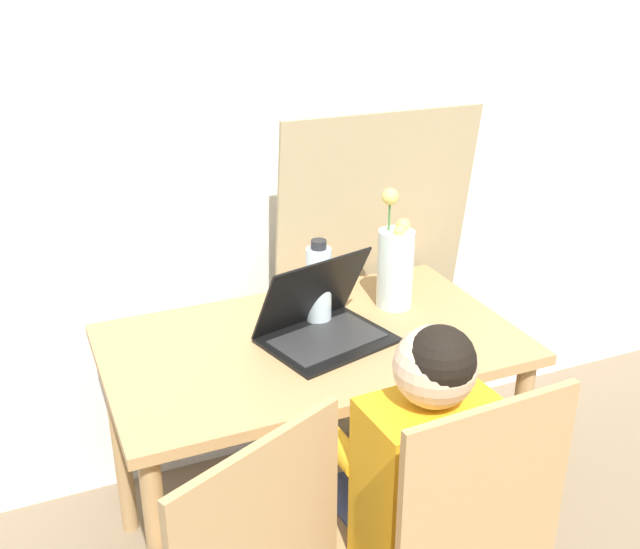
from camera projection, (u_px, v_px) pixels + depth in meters
name	position (u px, v px, depth m)	size (l,w,h in m)	color
wall_back	(253.00, 105.00, 2.30)	(6.40, 0.05, 2.50)	white
dining_table	(312.00, 370.00, 2.08)	(1.12, 0.67, 0.71)	tan
person_seated	(413.00, 472.00, 1.65)	(0.31, 0.43, 1.02)	orange
laptop	(321.00, 320.00, 2.03)	(0.38, 0.33, 0.23)	black
flower_vase	(395.00, 265.00, 2.19)	(0.11, 0.11, 0.36)	silver
water_bottle	(319.00, 284.00, 2.09)	(0.07, 0.07, 0.25)	silver
cardboard_panel	(368.00, 290.00, 2.55)	(0.68, 0.19, 1.25)	tan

